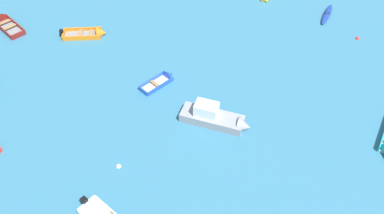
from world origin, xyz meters
The scene contains 7 objects.
rowboat_blue_near_left centered at (-1.41, 25.58, 0.17)m, with size 3.21×2.41×1.01m.
rowboat_maroon_foreground_center centered at (-14.32, 37.25, 0.21)m, with size 3.20×4.27×1.29m.
motor_launch_grey_midfield_right centered at (1.36, 20.05, 0.53)m, with size 5.06×4.02×1.91m.
kayak_deep_blue_midfield_left centered at (15.79, 30.77, 0.17)m, with size 2.87×3.24×0.36m.
rowboat_orange_back_row_left centered at (-6.40, 33.27, 0.21)m, with size 4.18×2.06×1.26m.
mooring_buoy_outer_edge centered at (-6.08, 17.96, 0.00)m, with size 0.34×0.34×0.34m, color silver.
mooring_buoy_far_field centered at (16.75, 26.67, 0.00)m, with size 0.40×0.40×0.40m, color red.
Camera 1 is at (-5.59, 0.71, 22.41)m, focal length 38.91 mm.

